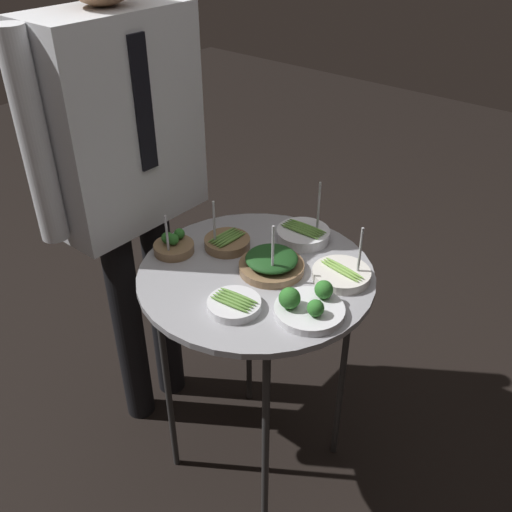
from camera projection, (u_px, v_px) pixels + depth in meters
The scene contains 10 objects.
ground_plane at pixel (256, 456), 1.94m from camera, with size 8.00×8.00×0.00m, color black.
serving_cart at pixel (256, 291), 1.55m from camera, with size 0.63×0.63×0.77m.
bowl_spinach_back_left at pixel (272, 263), 1.50m from camera, with size 0.17×0.17×0.17m.
bowl_asparagus_front_right at pixel (227, 242), 1.61m from camera, with size 0.13×0.13×0.15m.
bowl_asparagus_far_rim at pixel (341, 274), 1.48m from camera, with size 0.15×0.15×0.15m.
bowl_asparagus_front_center at pixel (234, 304), 1.38m from camera, with size 0.13×0.13×0.03m.
bowl_broccoli_center at pixel (308, 306), 1.36m from camera, with size 0.17×0.17×0.07m.
bowl_broccoli_mid_left at pixel (174, 245), 1.58m from camera, with size 0.11×0.11×0.13m.
bowl_asparagus_mid_right at pixel (304, 234), 1.64m from camera, with size 0.15×0.15×0.17m.
waiter_figure at pixel (123, 147), 1.61m from camera, with size 0.59×0.22×1.59m.
Camera 1 is at (-0.95, -0.79, 1.64)m, focal length 40.00 mm.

